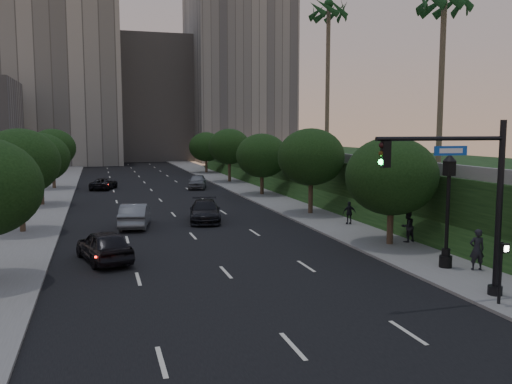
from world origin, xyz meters
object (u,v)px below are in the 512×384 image
object	(u,v)px
pedestrian_a	(477,249)
pedestrian_c	(349,213)
sedan_far_left	(104,184)
sedan_near_right	(205,211)
sedan_mid_left	(135,215)
sedan_far_right	(197,182)
pedestrian_b	(407,226)
traffic_signal_mast	(475,207)
street_lamp	(447,215)
sedan_near_left	(104,246)

from	to	relation	value
pedestrian_a	pedestrian_c	bearing A→B (deg)	-74.18
sedan_far_left	sedan_near_right	size ratio (longest dim) A/B	0.87
sedan_mid_left	sedan_near_right	bearing A→B (deg)	-160.36
sedan_far_right	pedestrian_b	size ratio (longest dim) A/B	2.57
pedestrian_c	pedestrian_b	bearing A→B (deg)	103.64
sedan_mid_left	pedestrian_c	world-z (taller)	pedestrian_c
sedan_mid_left	sedan_far_right	world-z (taller)	sedan_mid_left
traffic_signal_mast	sedan_far_left	bearing A→B (deg)	106.40
street_lamp	sedan_far_right	bearing A→B (deg)	97.29
street_lamp	pedestrian_b	bearing A→B (deg)	75.70
pedestrian_c	sedan_near_left	bearing A→B (deg)	27.95
sedan_near_left	pedestrian_b	xyz separation A→B (m)	(16.92, -0.65, 0.25)
traffic_signal_mast	sedan_mid_left	distance (m)	23.23
pedestrian_b	sedan_far_right	bearing A→B (deg)	-92.02
sedan_far_right	pedestrian_a	bearing A→B (deg)	-67.31
street_lamp	pedestrian_b	world-z (taller)	street_lamp
traffic_signal_mast	pedestrian_c	world-z (taller)	traffic_signal_mast
street_lamp	pedestrian_c	xyz separation A→B (m)	(0.87, 12.00, -1.70)
sedan_far_right	pedestrian_a	xyz separation A→B (m)	(6.00, -39.36, 0.31)
sedan_far_right	sedan_near_left	bearing A→B (deg)	-94.10
street_lamp	pedestrian_c	world-z (taller)	street_lamp
street_lamp	sedan_far_left	distance (m)	43.36
pedestrian_a	pedestrian_c	distance (m)	12.83
sedan_near_left	sedan_far_right	xyz separation A→B (m)	(10.56, 32.27, -0.01)
pedestrian_b	pedestrian_c	world-z (taller)	pedestrian_b
street_lamp	pedestrian_a	size ratio (longest dim) A/B	2.92
sedan_near_left	pedestrian_c	size ratio (longest dim) A/B	3.08
sedan_far_right	pedestrian_c	size ratio (longest dim) A/B	3.02
sedan_near_right	sedan_far_right	distance (m)	22.17
sedan_far_left	sedan_far_right	xyz separation A→B (m)	(10.13, -2.07, 0.17)
sedan_near_right	pedestrian_c	xyz separation A→B (m)	(9.19, -4.63, 0.16)
sedan_far_left	pedestrian_c	xyz separation A→B (m)	(15.93, -28.61, 0.29)
sedan_far_right	sedan_near_right	bearing A→B (deg)	-84.79
sedan_far_right	pedestrian_c	xyz separation A→B (m)	(5.80, -26.53, 0.13)
sedan_near_left	sedan_near_right	size ratio (longest dim) A/B	0.91
traffic_signal_mast	street_lamp	world-z (taller)	traffic_signal_mast
traffic_signal_mast	street_lamp	distance (m)	4.75
sedan_mid_left	sedan_near_right	xyz separation A→B (m)	(5.01, 0.88, -0.06)
street_lamp	pedestrian_c	size ratio (longest dim) A/B	3.60
sedan_near_right	sedan_far_right	bearing A→B (deg)	91.19
sedan_near_left	pedestrian_b	distance (m)	16.93
street_lamp	sedan_near_right	xyz separation A→B (m)	(-8.32, 16.63, -1.86)
sedan_near_left	pedestrian_c	world-z (taller)	pedestrian_c
sedan_far_left	pedestrian_c	bearing A→B (deg)	137.05
pedestrian_b	pedestrian_c	distance (m)	6.41
street_lamp	sedan_near_left	size ratio (longest dim) A/B	1.17
pedestrian_b	pedestrian_a	bearing A→B (deg)	73.85
sedan_far_left	sedan_far_right	size ratio (longest dim) A/B	0.97
sedan_far_left	pedestrian_a	world-z (taller)	pedestrian_a
sedan_mid_left	sedan_near_right	world-z (taller)	sedan_mid_left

